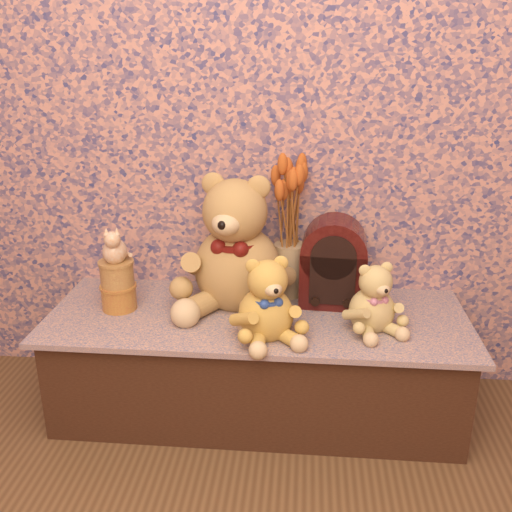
% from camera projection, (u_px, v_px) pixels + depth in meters
% --- Properties ---
extents(display_shelf, '(1.49, 0.57, 0.39)m').
position_uv_depth(display_shelf, '(257.00, 362.00, 2.10)').
color(display_shelf, '#3C4D7C').
rests_on(display_shelf, ground).
extents(teddy_large, '(0.51, 0.57, 0.53)m').
position_uv_depth(teddy_large, '(237.00, 236.00, 2.03)').
color(teddy_large, olive).
rests_on(teddy_large, display_shelf).
extents(teddy_medium, '(0.33, 0.35, 0.30)m').
position_uv_depth(teddy_medium, '(266.00, 294.00, 1.83)').
color(teddy_medium, '#B87E33').
rests_on(teddy_medium, display_shelf).
extents(teddy_small, '(0.28, 0.30, 0.26)m').
position_uv_depth(teddy_small, '(373.00, 294.00, 1.89)').
color(teddy_small, '#D0B863').
rests_on(teddy_small, display_shelf).
extents(cathedral_radio, '(0.25, 0.18, 0.33)m').
position_uv_depth(cathedral_radio, '(334.00, 261.00, 2.07)').
color(cathedral_radio, '#370A0A').
rests_on(cathedral_radio, display_shelf).
extents(ceramic_vase, '(0.13, 0.13, 0.20)m').
position_uv_depth(ceramic_vase, '(290.00, 269.00, 2.16)').
color(ceramic_vase, tan).
rests_on(ceramic_vase, display_shelf).
extents(dried_stalks, '(0.29, 0.29, 0.41)m').
position_uv_depth(dried_stalks, '(291.00, 190.00, 2.06)').
color(dried_stalks, '#C0551E').
rests_on(dried_stalks, ceramic_vase).
extents(biscuit_tin_lower, '(0.16, 0.16, 0.09)m').
position_uv_depth(biscuit_tin_lower, '(119.00, 297.00, 2.06)').
color(biscuit_tin_lower, gold).
rests_on(biscuit_tin_lower, display_shelf).
extents(biscuit_tin_upper, '(0.13, 0.13, 0.09)m').
position_uv_depth(biscuit_tin_upper, '(117.00, 274.00, 2.03)').
color(biscuit_tin_upper, '#D8BA5E').
rests_on(biscuit_tin_upper, biscuit_tin_lower).
extents(cat_figurine, '(0.12, 0.13, 0.14)m').
position_uv_depth(cat_figurine, '(114.00, 243.00, 1.99)').
color(cat_figurine, silver).
rests_on(cat_figurine, biscuit_tin_upper).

